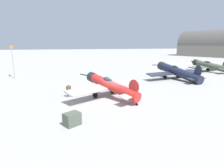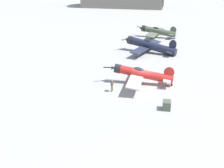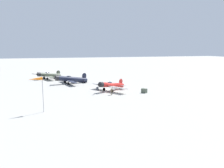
# 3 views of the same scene
# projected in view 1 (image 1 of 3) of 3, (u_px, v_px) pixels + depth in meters

# --- Properties ---
(ground_plane) EXTENTS (400.00, 400.00, 0.00)m
(ground_plane) POSITION_uv_depth(u_px,v_px,m) (112.00, 98.00, 23.50)
(ground_plane) COLOR #A8A59E
(airplane_foreground) EXTENTS (10.62, 9.17, 2.97)m
(airplane_foreground) POSITION_uv_depth(u_px,v_px,m) (109.00, 85.00, 23.52)
(airplane_foreground) COLOR red
(airplane_foreground) RESTS_ON ground_plane
(airplane_mid_apron) EXTENTS (12.07, 10.88, 3.36)m
(airplane_mid_apron) POSITION_uv_depth(u_px,v_px,m) (177.00, 72.00, 35.49)
(airplane_mid_apron) COLOR #1E2338
(airplane_mid_apron) RESTS_ON ground_plane
(airplane_far_line) EXTENTS (11.61, 10.12, 3.05)m
(airplane_far_line) POSITION_uv_depth(u_px,v_px,m) (208.00, 66.00, 44.67)
(airplane_far_line) COLOR #4C5442
(airplane_far_line) RESTS_ON ground_plane
(ground_crew_mechanic) EXTENTS (0.62, 0.39, 1.70)m
(ground_crew_mechanic) POSITION_uv_depth(u_px,v_px,m) (69.00, 89.00, 23.68)
(ground_crew_mechanic) COLOR brown
(ground_crew_mechanic) RESTS_ON ground_plane
(equipment_crate) EXTENTS (1.62, 1.51, 1.10)m
(equipment_crate) POSITION_uv_depth(u_px,v_px,m) (72.00, 119.00, 15.56)
(equipment_crate) COLOR #4C5647
(equipment_crate) RESTS_ON ground_plane
(fuel_drum) EXTENTS (0.67, 0.67, 0.84)m
(fuel_drum) POSITION_uv_depth(u_px,v_px,m) (119.00, 88.00, 27.20)
(fuel_drum) COLOR #474C56
(fuel_drum) RESTS_ON ground_plane
(windsock_mast) EXTENTS (1.33, 2.39, 6.34)m
(windsock_mast) POSITION_uv_depth(u_px,v_px,m) (11.00, 48.00, 36.12)
(windsock_mast) COLOR gray
(windsock_mast) RESTS_ON ground_plane
(distant_hangar) EXTENTS (30.53, 37.39, 15.91)m
(distant_hangar) POSITION_uv_depth(u_px,v_px,m) (215.00, 47.00, 95.81)
(distant_hangar) COLOR slate
(distant_hangar) RESTS_ON ground_plane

